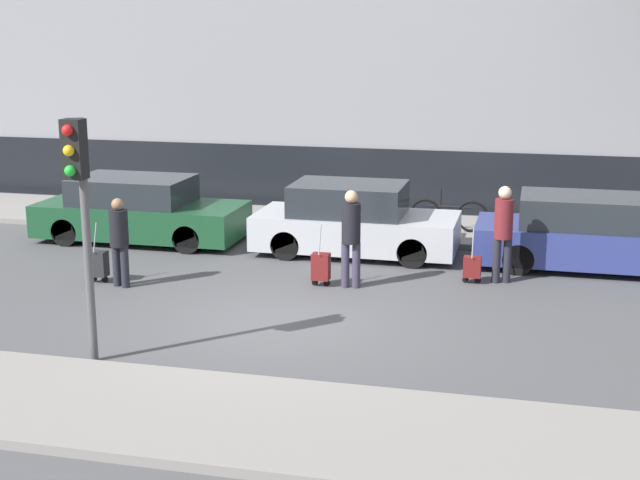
{
  "coord_description": "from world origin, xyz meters",
  "views": [
    {
      "loc": [
        3.84,
        -13.04,
        4.62
      ],
      "look_at": [
        0.21,
        1.8,
        0.95
      ],
      "focal_mm": 50.0,
      "sensor_mm": 36.0,
      "label": 1
    }
  ],
  "objects_px": {
    "pedestrian_right": "(503,228)",
    "trolley_right": "(472,267)",
    "pedestrian_left": "(119,237)",
    "pedestrian_center": "(351,232)",
    "parked_bicycle": "(448,215)",
    "parked_car_2": "(591,235)",
    "parked_car_1": "(354,221)",
    "traffic_light": "(80,191)",
    "trolley_left": "(98,264)",
    "trolley_center": "(321,267)",
    "parked_car_0": "(139,211)"
  },
  "relations": [
    {
      "from": "pedestrian_center",
      "to": "pedestrian_right",
      "type": "height_order",
      "value": "pedestrian_right"
    },
    {
      "from": "pedestrian_left",
      "to": "parked_bicycle",
      "type": "bearing_deg",
      "value": 62.01
    },
    {
      "from": "parked_car_2",
      "to": "trolley_right",
      "type": "height_order",
      "value": "parked_car_2"
    },
    {
      "from": "pedestrian_left",
      "to": "traffic_light",
      "type": "bearing_deg",
      "value": -53.77
    },
    {
      "from": "parked_car_2",
      "to": "parked_bicycle",
      "type": "bearing_deg",
      "value": 144.99
    },
    {
      "from": "parked_car_0",
      "to": "parked_bicycle",
      "type": "height_order",
      "value": "parked_car_0"
    },
    {
      "from": "parked_car_0",
      "to": "traffic_light",
      "type": "xyz_separation_m",
      "value": [
        2.49,
        -7.03,
        1.8
      ]
    },
    {
      "from": "parked_car_1",
      "to": "trolley_center",
      "type": "height_order",
      "value": "parked_car_1"
    },
    {
      "from": "parked_bicycle",
      "to": "pedestrian_left",
      "type": "bearing_deg",
      "value": -134.68
    },
    {
      "from": "trolley_left",
      "to": "trolley_center",
      "type": "xyz_separation_m",
      "value": [
        4.05,
        0.74,
        0.01
      ]
    },
    {
      "from": "trolley_center",
      "to": "trolley_right",
      "type": "xyz_separation_m",
      "value": [
        2.67,
        0.84,
        -0.05
      ]
    },
    {
      "from": "pedestrian_center",
      "to": "trolley_right",
      "type": "distance_m",
      "value": 2.38
    },
    {
      "from": "parked_car_1",
      "to": "parked_bicycle",
      "type": "bearing_deg",
      "value": 49.52
    },
    {
      "from": "pedestrian_center",
      "to": "parked_bicycle",
      "type": "xyz_separation_m",
      "value": [
        1.3,
        4.5,
        -0.53
      ]
    },
    {
      "from": "pedestrian_right",
      "to": "parked_car_1",
      "type": "bearing_deg",
      "value": 136.07
    },
    {
      "from": "trolley_left",
      "to": "trolley_center",
      "type": "bearing_deg",
      "value": 10.32
    },
    {
      "from": "parked_car_0",
      "to": "trolley_center",
      "type": "height_order",
      "value": "parked_car_0"
    },
    {
      "from": "parked_car_2",
      "to": "trolley_right",
      "type": "relative_size",
      "value": 4.35
    },
    {
      "from": "parked_car_2",
      "to": "trolley_center",
      "type": "relative_size",
      "value": 3.94
    },
    {
      "from": "trolley_center",
      "to": "pedestrian_right",
      "type": "relative_size",
      "value": 0.64
    },
    {
      "from": "parked_car_2",
      "to": "pedestrian_center",
      "type": "relative_size",
      "value": 2.53
    },
    {
      "from": "trolley_center",
      "to": "pedestrian_right",
      "type": "distance_m",
      "value": 3.41
    },
    {
      "from": "parked_car_1",
      "to": "traffic_light",
      "type": "height_order",
      "value": "traffic_light"
    },
    {
      "from": "trolley_right",
      "to": "parked_bicycle",
      "type": "relative_size",
      "value": 0.59
    },
    {
      "from": "pedestrian_center",
      "to": "pedestrian_right",
      "type": "distance_m",
      "value": 2.82
    },
    {
      "from": "parked_car_1",
      "to": "trolley_left",
      "type": "relative_size",
      "value": 3.68
    },
    {
      "from": "pedestrian_center",
      "to": "trolley_right",
      "type": "bearing_deg",
      "value": 16.46
    },
    {
      "from": "trolley_right",
      "to": "traffic_light",
      "type": "relative_size",
      "value": 0.3
    },
    {
      "from": "pedestrian_right",
      "to": "pedestrian_center",
      "type": "bearing_deg",
      "value": -178.11
    },
    {
      "from": "parked_car_1",
      "to": "pedestrian_center",
      "type": "xyz_separation_m",
      "value": [
        0.45,
        -2.45,
        0.34
      ]
    },
    {
      "from": "trolley_left",
      "to": "pedestrian_left",
      "type": "bearing_deg",
      "value": -16.63
    },
    {
      "from": "parked_car_1",
      "to": "trolley_right",
      "type": "bearing_deg",
      "value": -32.75
    },
    {
      "from": "pedestrian_right",
      "to": "parked_bicycle",
      "type": "relative_size",
      "value": 1.02
    },
    {
      "from": "parked_car_2",
      "to": "pedestrian_right",
      "type": "distance_m",
      "value": 2.21
    },
    {
      "from": "trolley_left",
      "to": "traffic_light",
      "type": "bearing_deg",
      "value": -64.38
    },
    {
      "from": "pedestrian_right",
      "to": "pedestrian_left",
      "type": "bearing_deg",
      "value": 177.51
    },
    {
      "from": "trolley_left",
      "to": "pedestrian_center",
      "type": "bearing_deg",
      "value": 9.62
    },
    {
      "from": "pedestrian_left",
      "to": "trolley_right",
      "type": "relative_size",
      "value": 1.57
    },
    {
      "from": "pedestrian_right",
      "to": "parked_bicycle",
      "type": "height_order",
      "value": "pedestrian_right"
    },
    {
      "from": "pedestrian_left",
      "to": "pedestrian_center",
      "type": "bearing_deg",
      "value": 29.64
    },
    {
      "from": "trolley_center",
      "to": "pedestrian_left",
      "type": "bearing_deg",
      "value": -165.75
    },
    {
      "from": "pedestrian_left",
      "to": "trolley_center",
      "type": "relative_size",
      "value": 1.42
    },
    {
      "from": "trolley_left",
      "to": "pedestrian_center",
      "type": "height_order",
      "value": "pedestrian_center"
    },
    {
      "from": "parked_car_2",
      "to": "trolley_center",
      "type": "xyz_separation_m",
      "value": [
        -4.83,
        -2.46,
        -0.31
      ]
    },
    {
      "from": "pedestrian_right",
      "to": "trolley_right",
      "type": "distance_m",
      "value": 0.91
    },
    {
      "from": "parked_car_1",
      "to": "pedestrian_left",
      "type": "relative_size",
      "value": 2.55
    },
    {
      "from": "pedestrian_left",
      "to": "pedestrian_right",
      "type": "xyz_separation_m",
      "value": [
        6.72,
        1.91,
        0.11
      ]
    },
    {
      "from": "parked_car_1",
      "to": "trolley_left",
      "type": "distance_m",
      "value": 5.27
    },
    {
      "from": "pedestrian_left",
      "to": "trolley_right",
      "type": "distance_m",
      "value": 6.46
    },
    {
      "from": "pedestrian_left",
      "to": "pedestrian_right",
      "type": "height_order",
      "value": "pedestrian_right"
    }
  ]
}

